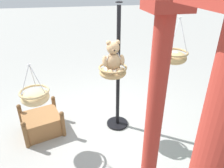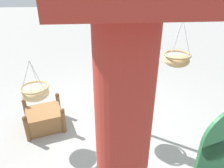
{
  "view_description": "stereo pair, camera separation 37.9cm",
  "coord_description": "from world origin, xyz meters",
  "views": [
    {
      "loc": [
        0.67,
        3.36,
        2.79
      ],
      "look_at": [
        -0.0,
        0.05,
        1.06
      ],
      "focal_mm": 33.72,
      "sensor_mm": 36.0,
      "label": 1
    },
    {
      "loc": [
        0.3,
        3.42,
        2.79
      ],
      "look_at": [
        -0.0,
        0.05,
        1.06
      ],
      "focal_mm": 33.72,
      "sensor_mm": 36.0,
      "label": 2
    }
  ],
  "objects": [
    {
      "name": "hanging_basket_right_low",
      "position": [
        1.31,
        0.25,
        1.06
      ],
      "size": [
        0.48,
        0.48,
        0.7
      ],
      "color": "tan"
    },
    {
      "name": "ground_plane",
      "position": [
        0.0,
        0.0,
        0.0
      ],
      "size": [
        40.0,
        40.0,
        0.0
      ],
      "primitive_type": "plane",
      "color": "gray"
    },
    {
      "name": "teddy_bear",
      "position": [
        -0.0,
        0.15,
        1.58
      ],
      "size": [
        0.37,
        0.33,
        0.54
      ],
      "color": "tan"
    },
    {
      "name": "hanging_basket_left_high",
      "position": [
        -1.11,
        0.13,
        1.53
      ],
      "size": [
        0.46,
        0.46,
        0.82
      ],
      "color": "tan"
    },
    {
      "name": "greenhouse_pillar_left",
      "position": [
        -0.1,
        1.74,
        1.27
      ],
      "size": [
        0.33,
        0.33,
        2.65
      ],
      "color": "#9E2D23",
      "rests_on": "ground"
    },
    {
      "name": "display_sign_board",
      "position": [
        -1.21,
        1.62,
        0.88
      ],
      "size": [
        0.72,
        0.26,
        1.5
      ],
      "color": "#286B3D",
      "rests_on": "ground"
    },
    {
      "name": "hanging_basket_with_teddy",
      "position": [
        -0.0,
        0.13,
        1.34
      ],
      "size": [
        0.49,
        0.49,
        0.64
      ],
      "color": "tan"
    },
    {
      "name": "display_pole_central",
      "position": [
        -0.15,
        -0.12,
        0.76
      ],
      "size": [
        0.44,
        0.44,
        2.44
      ],
      "color": "black",
      "rests_on": "ground"
    },
    {
      "name": "wooden_planter_box",
      "position": [
        1.37,
        -0.2,
        0.21
      ],
      "size": [
        0.92,
        0.89,
        0.56
      ],
      "color": "olive",
      "rests_on": "ground"
    }
  ]
}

